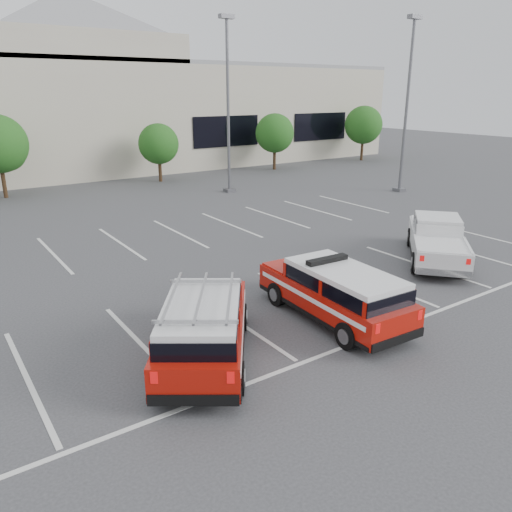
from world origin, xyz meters
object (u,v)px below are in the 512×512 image
Objects in this scene: tree_right at (275,134)px; white_pickup at (436,244)px; fire_chief_suv at (335,296)px; ladder_suv at (204,332)px; tree_mid_left at (0,146)px; light_pole_right at (407,106)px; convention_building at (47,109)px; tree_mid_right at (160,145)px; light_pole_mid at (228,106)px; tree_far_right at (364,126)px.

tree_right is 23.69m from white_pickup.
ladder_suv is (-4.06, 0.09, 0.03)m from fire_chief_suv.
tree_mid_left is at bearing 103.93° from fire_chief_suv.
light_pole_right reaches higher than tree_right.
tree_mid_left reaches higher than tree_right.
tree_mid_left is 24.11m from fire_chief_suv.
convention_building reaches higher than tree_mid_right.
white_pickup is at bearing -111.80° from tree_right.
light_pole_right is 2.02× the size of white_pickup.
fire_chief_suv is (4.52, -23.56, -2.34)m from tree_mid_left.
tree_mid_right is at bearing 141.64° from white_pickup.
light_pole_right is (10.91, -12.05, 2.68)m from tree_mid_right.
light_pole_mid is (11.91, -6.05, 2.14)m from tree_mid_left.
tree_mid_left is 0.47× the size of light_pole_mid.
light_pole_mid is at bearing 91.17° from ladder_suv.
convention_building is at bearing 116.55° from ladder_suv.
tree_right is at bearing 0.00° from tree_mid_right.
fire_chief_suv is at bearing -123.31° from tree_right.
convention_building reaches higher than tree_right.
light_pole_right is 20.53m from fire_chief_suv.
white_pickup is at bearing -79.03° from convention_building.
convention_building is 5.86× the size of light_pole_right.
tree_mid_right is 0.82× the size of ladder_suv.
convention_building reaches higher than tree_mid_left.
fire_chief_suv is 0.97× the size of white_pickup.
tree_mid_left is 0.96× the size of white_pickup.
tree_right is 12.32m from light_pole_right.
convention_building reaches higher than ladder_suv.
tree_far_right reaches higher than tree_right.
tree_mid_right reaches higher than fire_chief_suv.
tree_mid_right is (4.91, -9.82, -2.22)m from convention_building.
tree_mid_left is at bearing -117.40° from convention_building.
tree_right is (20.00, -0.00, -0.27)m from tree_mid_left.
convention_building is 32.57m from white_pickup.
white_pickup is (1.24, -21.90, -1.87)m from tree_mid_right.
light_pole_right is at bearing -47.83° from tree_mid_right.
light_pole_right reaches higher than tree_far_right.
light_pole_mid is 10.82m from light_pole_right.
tree_mid_left is 24.74m from white_pickup.
tree_mid_right is (10.00, -0.00, -0.54)m from tree_mid_left.
convention_building is 33.63m from fire_chief_suv.
tree_right is 10.00m from tree_far_right.
convention_building is 12.38× the size of ladder_suv.
light_pole_mid is at bearing -26.92° from tree_mid_left.
ladder_suv is at bearing -123.30° from light_pole_mid.
light_pole_mid reaches higher than ladder_suv.
convention_building is 26.99m from light_pole_right.
convention_building is at bearing 116.57° from tree_mid_right.
tree_far_right is at bearing 72.95° from ladder_suv.
tree_mid_right is 24.26m from fire_chief_suv.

